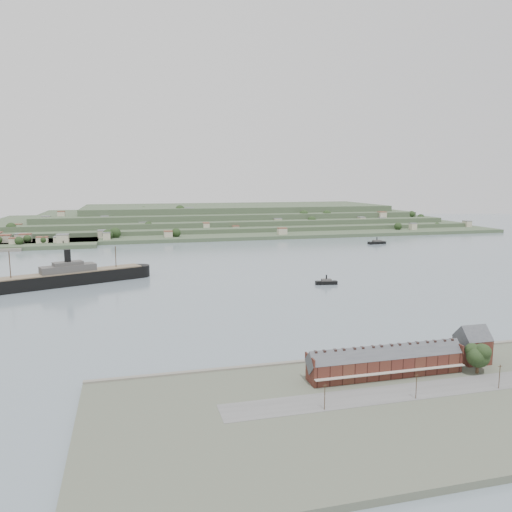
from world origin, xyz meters
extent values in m
plane|color=slate|center=(0.00, 0.00, 0.00)|extent=(1400.00, 1400.00, 0.00)
cube|color=#4C5142|center=(0.00, -188.00, 1.00)|extent=(220.00, 80.00, 2.00)
cube|color=slate|center=(0.00, -149.00, 1.30)|extent=(220.00, 2.00, 2.60)
cube|color=#595959|center=(0.00, -182.00, 2.05)|extent=(140.00, 12.00, 0.10)
cube|color=#49201A|center=(-10.00, -168.00, 5.50)|extent=(55.00, 8.00, 7.00)
cube|color=#3A3C42|center=(-10.00, -168.00, 9.00)|extent=(55.60, 8.15, 8.15)
cube|color=#A9A396|center=(-10.00, -172.80, 5.00)|extent=(55.00, 1.60, 0.25)
cube|color=#49201A|center=(-37.50, -168.00, 10.00)|extent=(0.50, 8.40, 3.00)
cube|color=#49201A|center=(17.50, -168.00, 10.00)|extent=(0.50, 8.40, 3.00)
cube|color=black|center=(-32.00, -168.00, 11.40)|extent=(0.90, 1.40, 3.20)
cube|color=black|center=(-26.50, -168.00, 11.40)|extent=(0.90, 1.40, 3.20)
cube|color=black|center=(-12.75, -168.00, 11.40)|extent=(0.90, 1.40, 3.20)
cube|color=black|center=(-7.25, -168.00, 11.40)|extent=(0.90, 1.40, 3.20)
cube|color=black|center=(6.50, -168.00, 11.40)|extent=(0.90, 1.40, 3.20)
cube|color=black|center=(12.00, -168.00, 11.40)|extent=(0.90, 1.40, 3.20)
cube|color=#49201A|center=(27.50, -164.00, 6.50)|extent=(10.00, 10.00, 9.00)
cube|color=#3A3C42|center=(27.50, -164.00, 11.00)|extent=(10.40, 10.18, 10.18)
cube|color=#3A4C33|center=(0.00, 360.00, 2.00)|extent=(760.00, 260.00, 4.00)
cube|color=#3A4C33|center=(20.00, 385.00, 6.50)|extent=(680.00, 220.00, 5.00)
cube|color=#3A4C33|center=(35.00, 400.00, 12.00)|extent=(600.00, 200.00, 6.00)
cube|color=#3A4C33|center=(50.00, 415.00, 18.50)|extent=(520.00, 180.00, 7.00)
cube|color=#3A4C33|center=(65.00, 430.00, 26.00)|extent=(440.00, 160.00, 8.00)
cube|color=#3A4C33|center=(-200.00, 250.00, 2.00)|extent=(150.00, 90.00, 4.00)
cube|color=slate|center=(-205.00, 208.00, 1.40)|extent=(22.00, 14.00, 2.80)
cube|color=black|center=(-134.66, 25.81, 4.02)|extent=(101.15, 50.77, 8.04)
cylinder|color=black|center=(-86.61, 44.79, 4.02)|extent=(13.78, 13.78, 8.04)
cube|color=brown|center=(-134.66, 25.81, 8.38)|extent=(98.60, 48.86, 0.69)
cube|color=#42403E|center=(-132.52, 26.65, 10.91)|extent=(35.83, 22.26, 4.59)
cube|color=#42403E|center=(-132.52, 26.65, 14.01)|extent=(20.04, 14.22, 2.87)
cylinder|color=black|center=(-132.52, 26.65, 18.37)|extent=(4.13, 4.13, 10.33)
cylinder|color=#3B2A1B|center=(-164.55, 14.00, 16.07)|extent=(0.57, 0.57, 18.37)
cylinder|color=#3B2A1B|center=(-102.63, 38.46, 14.92)|extent=(0.57, 0.57, 16.07)
cube|color=black|center=(31.75, -14.35, 1.15)|extent=(14.84, 6.14, 2.30)
cube|color=#42403E|center=(31.75, -14.35, 2.88)|extent=(6.90, 4.09, 1.73)
cylinder|color=black|center=(31.75, -14.35, 4.80)|extent=(0.96, 0.96, 3.36)
cube|color=black|center=(-158.51, 225.00, 1.14)|extent=(17.59, 11.15, 2.28)
cube|color=#42403E|center=(-158.51, 225.00, 2.85)|extent=(8.58, 6.55, 1.71)
cylinder|color=black|center=(-158.51, 225.00, 4.75)|extent=(0.95, 0.95, 3.33)
cube|color=black|center=(164.54, 166.90, 1.33)|extent=(20.37, 7.25, 2.66)
cube|color=#42403E|center=(164.54, 166.90, 3.33)|extent=(9.34, 5.20, 2.00)
cylinder|color=black|center=(164.54, 166.90, 5.55)|extent=(1.11, 1.11, 3.88)
cylinder|color=#3B2A1B|center=(22.01, -174.13, 4.20)|extent=(1.06, 1.06, 4.40)
sphere|color=black|center=(22.01, -174.13, 8.16)|extent=(7.91, 7.91, 7.91)
sphere|color=black|center=(24.21, -173.25, 9.03)|extent=(6.16, 6.16, 6.16)
sphere|color=black|center=(20.25, -175.45, 8.59)|extent=(5.63, 5.63, 5.63)
sphere|color=black|center=(22.45, -176.07, 10.35)|extent=(5.28, 5.28, 5.28)
camera|label=1|loc=(-93.55, -314.65, 68.59)|focal=35.00mm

